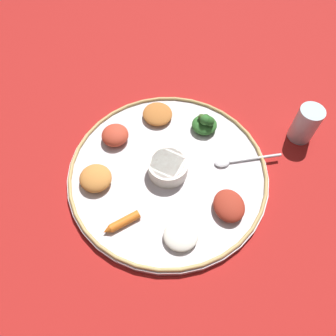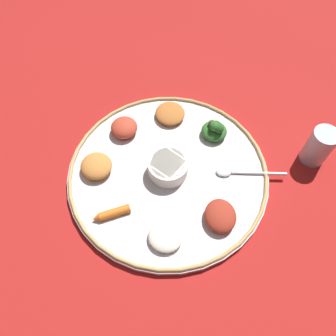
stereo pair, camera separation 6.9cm
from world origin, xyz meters
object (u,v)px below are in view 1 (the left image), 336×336
at_px(center_bowl, 168,167).
at_px(carrot_near_spoon, 122,223).
at_px(spoon, 237,161).
at_px(greens_pile, 205,123).
at_px(drinking_glass, 305,126).

bearing_deg(center_bowl, carrot_near_spoon, -166.66).
xyz_separation_m(spoon, carrot_near_spoon, (-0.29, 0.04, 0.00)).
relative_size(center_bowl, greens_pile, 1.05).
relative_size(spoon, carrot_near_spoon, 1.76).
bearing_deg(greens_pile, drinking_glass, -42.79).
distance_m(center_bowl, greens_pile, 0.15).
relative_size(spoon, drinking_glass, 1.54).
bearing_deg(center_bowl, drinking_glass, -21.14).
distance_m(greens_pile, carrot_near_spoon, 0.30).
height_order(center_bowl, carrot_near_spoon, center_bowl).
xyz_separation_m(center_bowl, drinking_glass, (0.31, -0.12, 0.00)).
height_order(spoon, carrot_near_spoon, carrot_near_spoon).
distance_m(spoon, greens_pile, 0.12).
bearing_deg(carrot_near_spoon, spoon, -8.94).
bearing_deg(greens_pile, spoon, -94.06).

